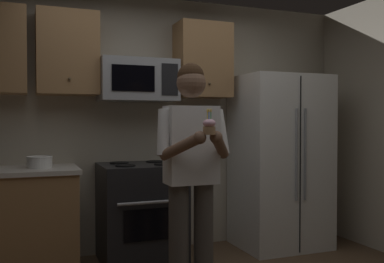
{
  "coord_description": "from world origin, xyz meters",
  "views": [
    {
      "loc": [
        -1.17,
        -2.65,
        1.33
      ],
      "look_at": [
        -0.01,
        0.39,
        1.25
      ],
      "focal_mm": 40.86,
      "sensor_mm": 36.0,
      "label": 1
    }
  ],
  "objects_px": {
    "oven_range": "(141,212)",
    "microwave": "(138,80)",
    "refrigerator": "(280,161)",
    "bowl_large_white": "(40,162)",
    "cupcake": "(209,126)",
    "person": "(192,166)"
  },
  "relations": [
    {
      "from": "oven_range",
      "to": "microwave",
      "type": "bearing_deg",
      "value": 89.98
    },
    {
      "from": "refrigerator",
      "to": "bowl_large_white",
      "type": "height_order",
      "value": "refrigerator"
    },
    {
      "from": "oven_range",
      "to": "microwave",
      "type": "relative_size",
      "value": 1.26
    },
    {
      "from": "refrigerator",
      "to": "cupcake",
      "type": "xyz_separation_m",
      "value": [
        -1.36,
        -1.27,
        0.39
      ]
    },
    {
      "from": "microwave",
      "to": "cupcake",
      "type": "distance_m",
      "value": 1.5
    },
    {
      "from": "refrigerator",
      "to": "bowl_large_white",
      "type": "xyz_separation_m",
      "value": [
        -2.41,
        0.04,
        0.07
      ]
    },
    {
      "from": "oven_range",
      "to": "person",
      "type": "height_order",
      "value": "person"
    },
    {
      "from": "oven_range",
      "to": "bowl_large_white",
      "type": "distance_m",
      "value": 1.04
    },
    {
      "from": "person",
      "to": "refrigerator",
      "type": "bearing_deg",
      "value": 34.61
    },
    {
      "from": "refrigerator",
      "to": "oven_range",
      "type": "bearing_deg",
      "value": 178.5
    },
    {
      "from": "oven_range",
      "to": "microwave",
      "type": "distance_m",
      "value": 1.26
    },
    {
      "from": "oven_range",
      "to": "bowl_large_white",
      "type": "bearing_deg",
      "value": 179.95
    },
    {
      "from": "oven_range",
      "to": "refrigerator",
      "type": "xyz_separation_m",
      "value": [
        1.5,
        -0.04,
        0.44
      ]
    },
    {
      "from": "oven_range",
      "to": "cupcake",
      "type": "distance_m",
      "value": 1.56
    },
    {
      "from": "bowl_large_white",
      "to": "cupcake",
      "type": "distance_m",
      "value": 1.7
    },
    {
      "from": "person",
      "to": "cupcake",
      "type": "xyz_separation_m",
      "value": [
        0.0,
        -0.33,
        0.3
      ]
    },
    {
      "from": "refrigerator",
      "to": "person",
      "type": "height_order",
      "value": "refrigerator"
    },
    {
      "from": "person",
      "to": "bowl_large_white",
      "type": "bearing_deg",
      "value": 136.8
    },
    {
      "from": "bowl_large_white",
      "to": "person",
      "type": "xyz_separation_m",
      "value": [
        1.04,
        -0.98,
        0.02
      ]
    },
    {
      "from": "refrigerator",
      "to": "microwave",
      "type": "bearing_deg",
      "value": 173.97
    },
    {
      "from": "microwave",
      "to": "cupcake",
      "type": "bearing_deg",
      "value": -84.5
    },
    {
      "from": "oven_range",
      "to": "cupcake",
      "type": "height_order",
      "value": "cupcake"
    }
  ]
}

